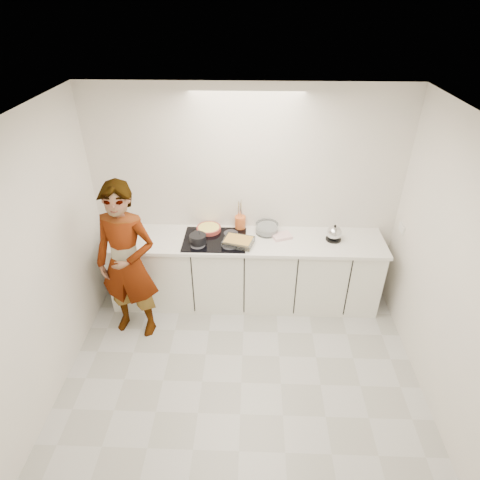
{
  "coord_description": "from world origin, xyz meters",
  "views": [
    {
      "loc": [
        0.07,
        -2.65,
        3.41
      ],
      "look_at": [
        -0.05,
        1.05,
        1.05
      ],
      "focal_mm": 30.0,
      "sensor_mm": 36.0,
      "label": 1
    }
  ],
  "objects_px": {
    "tart_dish": "(209,228)",
    "baking_dish": "(238,241)",
    "kettle": "(334,234)",
    "cook": "(127,263)",
    "saucepan": "(198,239)",
    "mixing_bowl": "(267,229)",
    "hob": "(215,239)",
    "utensil_crock": "(240,223)"
  },
  "relations": [
    {
      "from": "tart_dish",
      "to": "kettle",
      "type": "height_order",
      "value": "kettle"
    },
    {
      "from": "baking_dish",
      "to": "hob",
      "type": "bearing_deg",
      "value": 161.32
    },
    {
      "from": "hob",
      "to": "utensil_crock",
      "type": "bearing_deg",
      "value": 43.83
    },
    {
      "from": "mixing_bowl",
      "to": "kettle",
      "type": "relative_size",
      "value": 1.35
    },
    {
      "from": "baking_dish",
      "to": "cook",
      "type": "relative_size",
      "value": 0.21
    },
    {
      "from": "saucepan",
      "to": "mixing_bowl",
      "type": "height_order",
      "value": "saucepan"
    },
    {
      "from": "hob",
      "to": "utensil_crock",
      "type": "height_order",
      "value": "utensil_crock"
    },
    {
      "from": "saucepan",
      "to": "mixing_bowl",
      "type": "relative_size",
      "value": 0.84
    },
    {
      "from": "tart_dish",
      "to": "baking_dish",
      "type": "distance_m",
      "value": 0.46
    },
    {
      "from": "tart_dish",
      "to": "kettle",
      "type": "bearing_deg",
      "value": -5.43
    },
    {
      "from": "hob",
      "to": "utensil_crock",
      "type": "relative_size",
      "value": 4.42
    },
    {
      "from": "tart_dish",
      "to": "cook",
      "type": "relative_size",
      "value": 0.21
    },
    {
      "from": "hob",
      "to": "cook",
      "type": "distance_m",
      "value": 1.02
    },
    {
      "from": "utensil_crock",
      "to": "cook",
      "type": "relative_size",
      "value": 0.09
    },
    {
      "from": "utensil_crock",
      "to": "cook",
      "type": "xyz_separation_m",
      "value": [
        -1.17,
        -0.79,
        -0.07
      ]
    },
    {
      "from": "saucepan",
      "to": "baking_dish",
      "type": "distance_m",
      "value": 0.46
    },
    {
      "from": "baking_dish",
      "to": "kettle",
      "type": "bearing_deg",
      "value": 7.53
    },
    {
      "from": "tart_dish",
      "to": "mixing_bowl",
      "type": "height_order",
      "value": "mixing_bowl"
    },
    {
      "from": "tart_dish",
      "to": "baking_dish",
      "type": "height_order",
      "value": "baking_dish"
    },
    {
      "from": "tart_dish",
      "to": "kettle",
      "type": "xyz_separation_m",
      "value": [
        1.46,
        -0.14,
        0.04
      ]
    },
    {
      "from": "hob",
      "to": "baking_dish",
      "type": "distance_m",
      "value": 0.3
    },
    {
      "from": "hob",
      "to": "baking_dish",
      "type": "bearing_deg",
      "value": -18.68
    },
    {
      "from": "saucepan",
      "to": "mixing_bowl",
      "type": "bearing_deg",
      "value": 18.91
    },
    {
      "from": "tart_dish",
      "to": "cook",
      "type": "distance_m",
      "value": 1.06
    },
    {
      "from": "utensil_crock",
      "to": "kettle",
      "type": "bearing_deg",
      "value": -11.59
    },
    {
      "from": "hob",
      "to": "saucepan",
      "type": "xyz_separation_m",
      "value": [
        -0.18,
        -0.09,
        0.06
      ]
    },
    {
      "from": "hob",
      "to": "mixing_bowl",
      "type": "height_order",
      "value": "mixing_bowl"
    },
    {
      "from": "hob",
      "to": "baking_dish",
      "type": "xyz_separation_m",
      "value": [
        0.28,
        -0.09,
        0.04
      ]
    },
    {
      "from": "saucepan",
      "to": "cook",
      "type": "height_order",
      "value": "cook"
    },
    {
      "from": "baking_dish",
      "to": "utensil_crock",
      "type": "relative_size",
      "value": 2.35
    },
    {
      "from": "baking_dish",
      "to": "kettle",
      "type": "relative_size",
      "value": 1.76
    },
    {
      "from": "tart_dish",
      "to": "saucepan",
      "type": "relative_size",
      "value": 1.55
    },
    {
      "from": "cook",
      "to": "saucepan",
      "type": "bearing_deg",
      "value": 40.89
    },
    {
      "from": "tart_dish",
      "to": "cook",
      "type": "xyz_separation_m",
      "value": [
        -0.8,
        -0.7,
        -0.03
      ]
    },
    {
      "from": "baking_dish",
      "to": "mixing_bowl",
      "type": "bearing_deg",
      "value": 39.89
    },
    {
      "from": "tart_dish",
      "to": "saucepan",
      "type": "bearing_deg",
      "value": -108.7
    },
    {
      "from": "hob",
      "to": "tart_dish",
      "type": "relative_size",
      "value": 1.88
    },
    {
      "from": "cook",
      "to": "utensil_crock",
      "type": "bearing_deg",
      "value": 43.74
    },
    {
      "from": "mixing_bowl",
      "to": "saucepan",
      "type": "bearing_deg",
      "value": -161.09
    },
    {
      "from": "tart_dish",
      "to": "cook",
      "type": "bearing_deg",
      "value": -138.66
    },
    {
      "from": "cook",
      "to": "tart_dish",
      "type": "bearing_deg",
      "value": 51.22
    },
    {
      "from": "mixing_bowl",
      "to": "baking_dish",
      "type": "bearing_deg",
      "value": -140.11
    }
  ]
}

